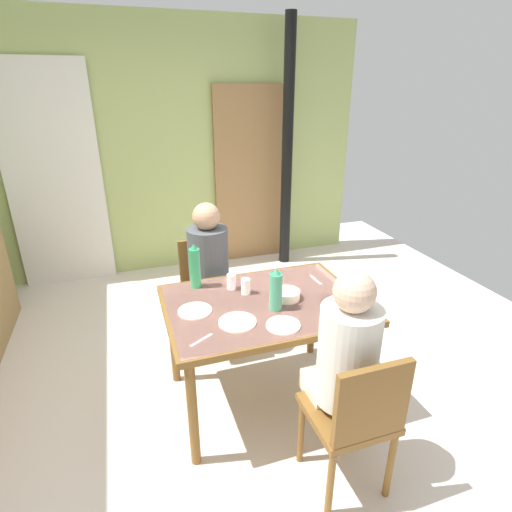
{
  "coord_description": "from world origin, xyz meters",
  "views": [
    {
      "loc": [
        -0.47,
        -2.22,
        1.99
      ],
      "look_at": [
        0.29,
        0.02,
        1.0
      ],
      "focal_mm": 28.66,
      "sensor_mm": 36.0,
      "label": 1
    }
  ],
  "objects_px": {
    "person_near_diner": "(347,352)",
    "serving_bowl_center": "(286,295)",
    "chair_far_diner": "(207,287)",
    "water_bottle_green_near": "(276,290)",
    "dining_table": "(264,313)",
    "water_bottle_green_far": "(195,267)",
    "chair_near_diner": "(356,416)",
    "person_far_diner": "(209,261)"
  },
  "relations": [
    {
      "from": "person_near_diner",
      "to": "serving_bowl_center",
      "type": "xyz_separation_m",
      "value": [
        -0.05,
        0.66,
        -0.01
      ]
    },
    {
      "from": "chair_far_diner",
      "to": "water_bottle_green_near",
      "type": "xyz_separation_m",
      "value": [
        0.24,
        -0.89,
        0.37
      ]
    },
    {
      "from": "chair_far_diner",
      "to": "person_near_diner",
      "type": "height_order",
      "value": "person_near_diner"
    },
    {
      "from": "person_near_diner",
      "to": "water_bottle_green_near",
      "type": "height_order",
      "value": "person_near_diner"
    },
    {
      "from": "chair_far_diner",
      "to": "serving_bowl_center",
      "type": "distance_m",
      "value": 0.91
    },
    {
      "from": "dining_table",
      "to": "person_near_diner",
      "type": "bearing_deg",
      "value": -73.38
    },
    {
      "from": "dining_table",
      "to": "water_bottle_green_near",
      "type": "xyz_separation_m",
      "value": [
        0.04,
        -0.1,
        0.2
      ]
    },
    {
      "from": "dining_table",
      "to": "water_bottle_green_far",
      "type": "distance_m",
      "value": 0.54
    },
    {
      "from": "water_bottle_green_near",
      "to": "serving_bowl_center",
      "type": "bearing_deg",
      "value": 40.82
    },
    {
      "from": "water_bottle_green_far",
      "to": "chair_far_diner",
      "type": "bearing_deg",
      "value": 70.75
    },
    {
      "from": "dining_table",
      "to": "person_near_diner",
      "type": "relative_size",
      "value": 1.58
    },
    {
      "from": "dining_table",
      "to": "chair_far_diner",
      "type": "bearing_deg",
      "value": 104.09
    },
    {
      "from": "person_near_diner",
      "to": "water_bottle_green_far",
      "type": "xyz_separation_m",
      "value": [
        -0.55,
        1.0,
        0.11
      ]
    },
    {
      "from": "chair_near_diner",
      "to": "serving_bowl_center",
      "type": "relative_size",
      "value": 5.12
    },
    {
      "from": "person_near_diner",
      "to": "water_bottle_green_near",
      "type": "distance_m",
      "value": 0.59
    },
    {
      "from": "chair_far_diner",
      "to": "water_bottle_green_near",
      "type": "height_order",
      "value": "water_bottle_green_near"
    },
    {
      "from": "dining_table",
      "to": "water_bottle_green_far",
      "type": "relative_size",
      "value": 3.98
    },
    {
      "from": "dining_table",
      "to": "chair_near_diner",
      "type": "height_order",
      "value": "chair_near_diner"
    },
    {
      "from": "water_bottle_green_far",
      "to": "serving_bowl_center",
      "type": "distance_m",
      "value": 0.63
    },
    {
      "from": "chair_near_diner",
      "to": "water_bottle_green_near",
      "type": "height_order",
      "value": "water_bottle_green_near"
    },
    {
      "from": "chair_far_diner",
      "to": "water_bottle_green_near",
      "type": "relative_size",
      "value": 3.29
    },
    {
      "from": "dining_table",
      "to": "chair_far_diner",
      "type": "distance_m",
      "value": 0.84
    },
    {
      "from": "water_bottle_green_near",
      "to": "chair_far_diner",
      "type": "bearing_deg",
      "value": 105.03
    },
    {
      "from": "person_near_diner",
      "to": "chair_far_diner",
      "type": "bearing_deg",
      "value": 105.24
    },
    {
      "from": "person_far_diner",
      "to": "water_bottle_green_near",
      "type": "relative_size",
      "value": 2.91
    },
    {
      "from": "chair_far_diner",
      "to": "water_bottle_green_far",
      "type": "xyz_separation_m",
      "value": [
        -0.16,
        -0.45,
        0.39
      ]
    },
    {
      "from": "person_near_diner",
      "to": "water_bottle_green_far",
      "type": "relative_size",
      "value": 2.53
    },
    {
      "from": "chair_near_diner",
      "to": "chair_far_diner",
      "type": "distance_m",
      "value": 1.64
    },
    {
      "from": "person_far_diner",
      "to": "serving_bowl_center",
      "type": "bearing_deg",
      "value": 117.89
    },
    {
      "from": "person_near_diner",
      "to": "serving_bowl_center",
      "type": "distance_m",
      "value": 0.66
    },
    {
      "from": "person_far_diner",
      "to": "person_near_diner",
      "type": "bearing_deg",
      "value": 106.74
    },
    {
      "from": "chair_near_diner",
      "to": "person_far_diner",
      "type": "bearing_deg",
      "value": 105.24
    },
    {
      "from": "person_near_diner",
      "to": "water_bottle_green_near",
      "type": "xyz_separation_m",
      "value": [
        -0.16,
        0.56,
        0.09
      ]
    },
    {
      "from": "water_bottle_green_near",
      "to": "serving_bowl_center",
      "type": "distance_m",
      "value": 0.17
    },
    {
      "from": "person_near_diner",
      "to": "water_bottle_green_far",
      "type": "height_order",
      "value": "person_near_diner"
    },
    {
      "from": "chair_near_diner",
      "to": "water_bottle_green_near",
      "type": "relative_size",
      "value": 3.29
    },
    {
      "from": "water_bottle_green_near",
      "to": "water_bottle_green_far",
      "type": "relative_size",
      "value": 0.87
    },
    {
      "from": "chair_near_diner",
      "to": "person_near_diner",
      "type": "relative_size",
      "value": 1.13
    },
    {
      "from": "serving_bowl_center",
      "to": "chair_far_diner",
      "type": "bearing_deg",
      "value": 113.69
    },
    {
      "from": "serving_bowl_center",
      "to": "water_bottle_green_near",
      "type": "bearing_deg",
      "value": -139.18
    },
    {
      "from": "dining_table",
      "to": "water_bottle_green_far",
      "type": "xyz_separation_m",
      "value": [
        -0.36,
        0.34,
        0.22
      ]
    },
    {
      "from": "chair_near_diner",
      "to": "chair_far_diner",
      "type": "bearing_deg",
      "value": 103.99
    }
  ]
}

